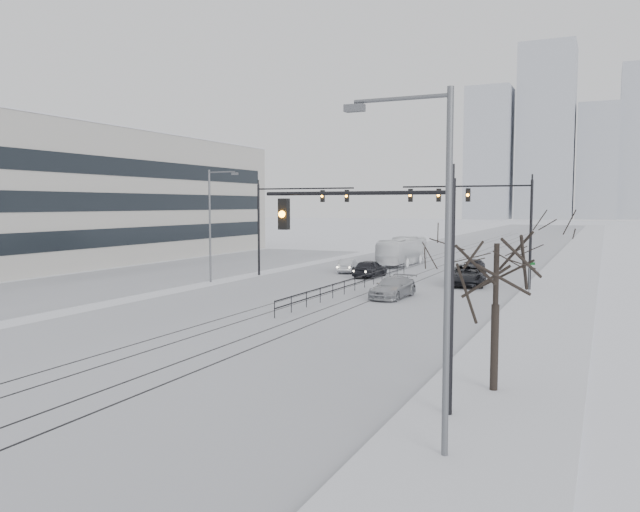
{
  "coord_description": "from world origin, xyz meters",
  "views": [
    {
      "loc": [
        16.41,
        -11.67,
        6.26
      ],
      "look_at": [
        0.99,
        21.83,
        3.2
      ],
      "focal_mm": 35.0,
      "sensor_mm": 36.0,
      "label": 1
    }
  ],
  "objects_px": {
    "sedan_nb_far": "(474,266)",
    "sedan_nb_front": "(467,275)",
    "traffic_mast_near": "(397,262)",
    "box_truck": "(403,251)",
    "sedan_sb_outer": "(348,266)",
    "bare_tree": "(497,259)",
    "sedan_sb_inner": "(370,269)",
    "sedan_nb_right": "(393,288)"
  },
  "relations": [
    {
      "from": "sedan_nb_right",
      "to": "box_truck",
      "type": "xyz_separation_m",
      "value": [
        -6.2,
        22.17,
        0.72
      ]
    },
    {
      "from": "traffic_mast_near",
      "to": "sedan_sb_inner",
      "type": "bearing_deg",
      "value": 111.45
    },
    {
      "from": "sedan_sb_outer",
      "to": "sedan_sb_inner",
      "type": "bearing_deg",
      "value": 129.12
    },
    {
      "from": "sedan_nb_right",
      "to": "box_truck",
      "type": "height_order",
      "value": "box_truck"
    },
    {
      "from": "bare_tree",
      "to": "sedan_sb_outer",
      "type": "xyz_separation_m",
      "value": [
        -18.28,
        32.11,
        -3.87
      ]
    },
    {
      "from": "sedan_sb_outer",
      "to": "sedan_nb_front",
      "type": "relative_size",
      "value": 0.67
    },
    {
      "from": "sedan_nb_far",
      "to": "sedan_nb_front",
      "type": "bearing_deg",
      "value": -81.86
    },
    {
      "from": "bare_tree",
      "to": "sedan_nb_right",
      "type": "bearing_deg",
      "value": 117.0
    },
    {
      "from": "bare_tree",
      "to": "sedan_sb_inner",
      "type": "xyz_separation_m",
      "value": [
        -15.21,
        29.57,
        -3.74
      ]
    },
    {
      "from": "bare_tree",
      "to": "sedan_nb_front",
      "type": "height_order",
      "value": "bare_tree"
    },
    {
      "from": "box_truck",
      "to": "sedan_nb_far",
      "type": "bearing_deg",
      "value": 148.9
    },
    {
      "from": "bare_tree",
      "to": "sedan_nb_far",
      "type": "relative_size",
      "value": 1.54
    },
    {
      "from": "sedan_sb_inner",
      "to": "box_truck",
      "type": "bearing_deg",
      "value": -83.3
    },
    {
      "from": "bare_tree",
      "to": "sedan_sb_inner",
      "type": "distance_m",
      "value": 33.46
    },
    {
      "from": "bare_tree",
      "to": "traffic_mast_near",
      "type": "bearing_deg",
      "value": -128.76
    },
    {
      "from": "sedan_nb_far",
      "to": "sedan_nb_right",
      "type": "bearing_deg",
      "value": -96.41
    },
    {
      "from": "sedan_sb_inner",
      "to": "sedan_nb_right",
      "type": "bearing_deg",
      "value": 121.11
    },
    {
      "from": "box_truck",
      "to": "traffic_mast_near",
      "type": "bearing_deg",
      "value": 107.34
    },
    {
      "from": "traffic_mast_near",
      "to": "sedan_nb_far",
      "type": "height_order",
      "value": "traffic_mast_near"
    },
    {
      "from": "traffic_mast_near",
      "to": "box_truck",
      "type": "xyz_separation_m",
      "value": [
        -13.44,
        44.13,
        -3.14
      ]
    },
    {
      "from": "sedan_nb_front",
      "to": "bare_tree",
      "type": "bearing_deg",
      "value": -83.71
    },
    {
      "from": "bare_tree",
      "to": "box_truck",
      "type": "xyz_separation_m",
      "value": [
        -15.86,
        41.13,
        -3.07
      ]
    },
    {
      "from": "sedan_sb_inner",
      "to": "sedan_nb_far",
      "type": "distance_m",
      "value": 10.01
    },
    {
      "from": "bare_tree",
      "to": "sedan_nb_front",
      "type": "distance_m",
      "value": 28.56
    },
    {
      "from": "sedan_nb_far",
      "to": "box_truck",
      "type": "xyz_separation_m",
      "value": [
        -8.25,
        5.05,
        0.74
      ]
    },
    {
      "from": "sedan_sb_inner",
      "to": "sedan_sb_outer",
      "type": "distance_m",
      "value": 3.98
    },
    {
      "from": "traffic_mast_near",
      "to": "sedan_nb_right",
      "type": "height_order",
      "value": "traffic_mast_near"
    },
    {
      "from": "bare_tree",
      "to": "sedan_nb_right",
      "type": "xyz_separation_m",
      "value": [
        -9.66,
        18.95,
        -3.79
      ]
    },
    {
      "from": "sedan_sb_inner",
      "to": "sedan_nb_front",
      "type": "bearing_deg",
      "value": 170.64
    },
    {
      "from": "sedan_nb_front",
      "to": "sedan_nb_far",
      "type": "bearing_deg",
      "value": 90.84
    },
    {
      "from": "sedan_sb_inner",
      "to": "sedan_nb_right",
      "type": "xyz_separation_m",
      "value": [
        5.55,
        -10.62,
        -0.05
      ]
    },
    {
      "from": "traffic_mast_near",
      "to": "sedan_sb_outer",
      "type": "xyz_separation_m",
      "value": [
        -15.87,
        35.11,
        -3.94
      ]
    },
    {
      "from": "box_truck",
      "to": "sedan_nb_right",
      "type": "bearing_deg",
      "value": 106.01
    },
    {
      "from": "bare_tree",
      "to": "sedan_nb_front",
      "type": "xyz_separation_m",
      "value": [
        -6.45,
        27.57,
        -3.7
      ]
    },
    {
      "from": "sedan_nb_front",
      "to": "sedan_nb_far",
      "type": "xyz_separation_m",
      "value": [
        -1.15,
        8.5,
        -0.11
      ]
    },
    {
      "from": "sedan_sb_inner",
      "to": "sedan_sb_outer",
      "type": "xyz_separation_m",
      "value": [
        -3.07,
        2.54,
        -0.13
      ]
    },
    {
      "from": "traffic_mast_near",
      "to": "sedan_nb_far",
      "type": "bearing_deg",
      "value": 97.57
    },
    {
      "from": "traffic_mast_near",
      "to": "box_truck",
      "type": "bearing_deg",
      "value": 106.94
    },
    {
      "from": "traffic_mast_near",
      "to": "box_truck",
      "type": "height_order",
      "value": "traffic_mast_near"
    },
    {
      "from": "sedan_sb_outer",
      "to": "box_truck",
      "type": "bearing_deg",
      "value": -116.3
    },
    {
      "from": "sedan_sb_outer",
      "to": "sedan_nb_front",
      "type": "bearing_deg",
      "value": 147.74
    },
    {
      "from": "traffic_mast_near",
      "to": "sedan_sb_inner",
      "type": "xyz_separation_m",
      "value": [
        -12.8,
        32.57,
        -3.81
      ]
    }
  ]
}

